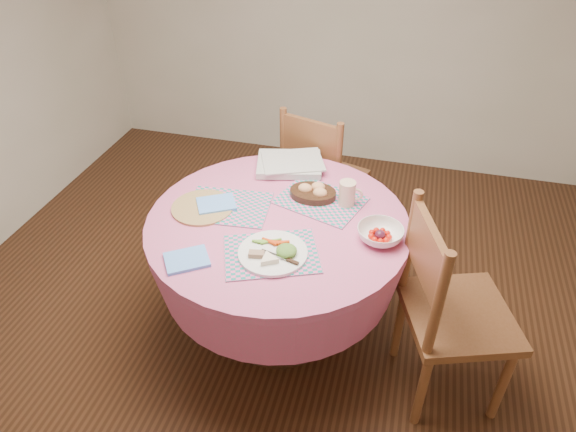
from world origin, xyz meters
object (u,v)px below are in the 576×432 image
chair_back (320,176)px  dinner_plate (274,252)px  chair_right (447,308)px  dining_table (278,251)px  wicker_trivet (203,207)px  fruit_bowl (380,234)px  latte_mug (348,193)px  bread_bowl (313,192)px

chair_back → dinner_plate: 1.11m
chair_right → dining_table: bearing=59.6°
chair_right → dinner_plate: 0.80m
chair_back → wicker_trivet: bearing=80.7°
wicker_trivet → fruit_bowl: bearing=-1.6°
dining_table → latte_mug: size_ratio=10.14×
dining_table → chair_back: 0.83m
wicker_trivet → dinner_plate: bearing=-30.2°
dining_table → dinner_plate: size_ratio=4.14×
dinner_plate → fruit_bowl: 0.48m
chair_back → wicker_trivet: 0.96m
wicker_trivet → dinner_plate: (0.43, -0.25, 0.01)m
chair_right → wicker_trivet: (-1.19, 0.15, 0.22)m
latte_mug → fruit_bowl: (0.19, -0.23, -0.04)m
dinner_plate → bread_bowl: 0.48m
chair_right → dinner_plate: (-0.76, -0.10, 0.24)m
bread_bowl → dinner_plate: bearing=-97.7°
chair_right → chair_back: size_ratio=1.06×
chair_right → chair_back: bearing=18.8°
chair_back → dinner_plate: chair_back is taller
wicker_trivet → fruit_bowl: (0.85, -0.02, 0.03)m
latte_mug → wicker_trivet: bearing=-162.6°
chair_right → wicker_trivet: bearing=63.3°
chair_back → latte_mug: 0.74m
bread_bowl → fruit_bowl: bread_bowl is taller
wicker_trivet → fruit_bowl: 0.86m
dining_table → chair_back: chair_back is taller
fruit_bowl → dining_table: bearing=176.5°
dinner_plate → latte_mug: bearing=62.7°
bread_bowl → chair_back: bearing=97.8°
chair_right → wicker_trivet: size_ratio=3.42×
wicker_trivet → bread_bowl: bearing=24.8°
dining_table → dinner_plate: 0.34m
chair_back → fruit_bowl: bearing=134.5°
chair_right → latte_mug: chair_right is taller
dining_table → fruit_bowl: fruit_bowl is taller
dining_table → chair_right: chair_right is taller
chair_back → wicker_trivet: (-0.41, -0.83, 0.25)m
dining_table → wicker_trivet: 0.43m
dining_table → bread_bowl: bearing=61.7°
chair_back → dinner_plate: (0.02, -1.08, 0.27)m
fruit_bowl → chair_back: bearing=117.3°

